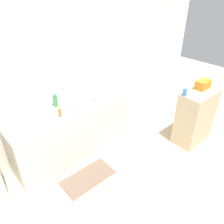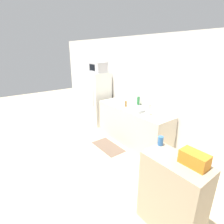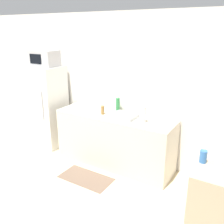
% 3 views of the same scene
% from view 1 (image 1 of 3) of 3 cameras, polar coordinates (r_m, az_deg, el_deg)
% --- Properties ---
extents(wall_back, '(8.00, 0.06, 2.60)m').
position_cam_1_polar(wall_back, '(3.71, -18.53, 6.16)').
color(wall_back, white).
rests_on(wall_back, ground_plane).
extents(counter, '(2.08, 0.63, 0.93)m').
position_cam_1_polar(counter, '(3.93, -10.55, -5.42)').
color(counter, beige).
rests_on(counter, ground_plane).
extents(sink_basin, '(0.40, 0.32, 0.06)m').
position_cam_1_polar(sink_basin, '(3.72, -8.39, 1.67)').
color(sink_basin, '#9EA3A8').
rests_on(sink_basin, counter).
extents(bottle_tall, '(0.07, 0.07, 0.23)m').
position_cam_1_polar(bottle_tall, '(3.78, -14.58, 2.89)').
color(bottle_tall, '#2D7F42').
rests_on(bottle_tall, counter).
extents(bottle_short, '(0.06, 0.06, 0.15)m').
position_cam_1_polar(bottle_short, '(3.50, -13.46, -0.12)').
color(bottle_short, olive).
rests_on(bottle_short, counter).
extents(shelf_cabinet, '(0.78, 0.43, 1.05)m').
position_cam_1_polar(shelf_cabinet, '(4.47, 20.87, -1.21)').
color(shelf_cabinet, tan).
rests_on(shelf_cabinet, ground_plane).
extents(basket, '(0.30, 0.17, 0.16)m').
position_cam_1_polar(basket, '(4.36, 22.69, 6.64)').
color(basket, orange).
rests_on(basket, shelf_cabinet).
extents(jar, '(0.07, 0.07, 0.13)m').
position_cam_1_polar(jar, '(3.97, 18.47, 4.90)').
color(jar, '#336BB2').
rests_on(jar, shelf_cabinet).
extents(paper_towel_roll, '(0.10, 0.10, 0.27)m').
position_cam_1_polar(paper_towel_roll, '(3.81, -3.83, 4.48)').
color(paper_towel_roll, white).
rests_on(paper_towel_roll, counter).
extents(kitchen_rug, '(0.87, 0.45, 0.01)m').
position_cam_1_polar(kitchen_rug, '(3.75, -6.33, -16.58)').
color(kitchen_rug, brown).
rests_on(kitchen_rug, ground_plane).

